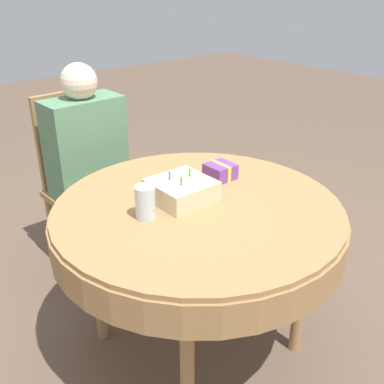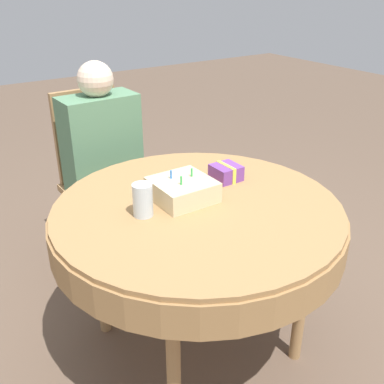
% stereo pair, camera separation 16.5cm
% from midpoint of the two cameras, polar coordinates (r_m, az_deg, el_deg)
% --- Properties ---
extents(ground_plane, '(12.00, 12.00, 0.00)m').
position_cam_midpoint_polar(ground_plane, '(2.18, 2.87, -18.52)').
color(ground_plane, brown).
extents(dining_table, '(1.16, 1.16, 0.71)m').
position_cam_midpoint_polar(dining_table, '(1.80, 3.31, -4.08)').
color(dining_table, '#9E7547').
rests_on(dining_table, ground_plane).
extents(chair, '(0.42, 0.42, 0.97)m').
position_cam_midpoint_polar(chair, '(2.58, -10.01, 2.32)').
color(chair, '#A37A4C').
rests_on(chair, ground_plane).
extents(person, '(0.40, 0.31, 1.15)m').
position_cam_midpoint_polar(person, '(2.43, -9.29, 5.30)').
color(person, beige).
rests_on(person, ground_plane).
extents(birthday_cake, '(0.23, 0.23, 0.12)m').
position_cam_midpoint_polar(birthday_cake, '(1.78, 1.42, 0.25)').
color(birthday_cake, beige).
rests_on(birthday_cake, dining_table).
extents(drinking_glass, '(0.08, 0.08, 0.13)m').
position_cam_midpoint_polar(drinking_glass, '(1.66, -3.45, -1.08)').
color(drinking_glass, silver).
rests_on(drinking_glass, dining_table).
extents(gift_box, '(0.11, 0.12, 0.07)m').
position_cam_midpoint_polar(gift_box, '(1.97, 6.74, 2.42)').
color(gift_box, '#753D99').
rests_on(gift_box, dining_table).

